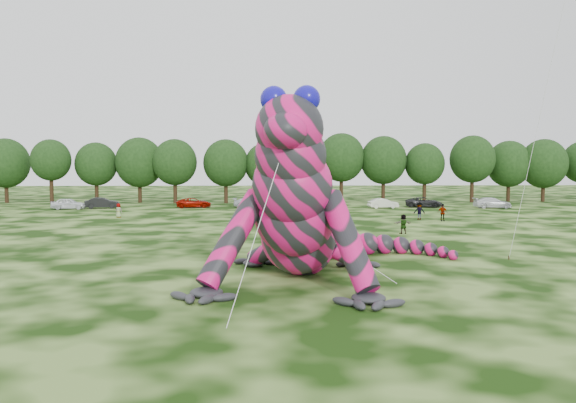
% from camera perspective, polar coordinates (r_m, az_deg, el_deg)
% --- Properties ---
extents(ground, '(240.00, 240.00, 0.00)m').
position_cam_1_polar(ground, '(27.72, 6.44, -8.63)').
color(ground, '#16330A').
rests_on(ground, ground).
extents(inflatable_gecko, '(19.35, 21.77, 9.58)m').
position_cam_1_polar(inflatable_gecko, '(30.40, 1.42, 1.62)').
color(inflatable_gecko, '#D7126A').
rests_on(inflatable_gecko, ground).
extents(tree_2, '(7.04, 6.34, 9.64)m').
position_cam_1_polar(tree_2, '(93.94, -26.74, 2.82)').
color(tree_2, black).
rests_on(tree_2, ground).
extents(tree_3, '(5.81, 5.23, 9.44)m').
position_cam_1_polar(tree_3, '(89.57, -22.93, 2.83)').
color(tree_3, black).
rests_on(tree_3, ground).
extents(tree_4, '(6.22, 5.60, 9.06)m').
position_cam_1_polar(tree_4, '(89.19, -18.90, 2.81)').
color(tree_4, black).
rests_on(tree_4, ground).
extents(tree_5, '(7.16, 6.44, 9.80)m').
position_cam_1_polar(tree_5, '(87.28, -14.85, 3.11)').
color(tree_5, black).
rests_on(tree_5, ground).
extents(tree_6, '(6.52, 5.86, 9.49)m').
position_cam_1_polar(tree_6, '(84.51, -11.41, 3.04)').
color(tree_6, black).
rests_on(tree_6, ground).
extents(tree_7, '(6.68, 6.01, 9.48)m').
position_cam_1_polar(tree_7, '(83.76, -6.34, 3.08)').
color(tree_7, black).
rests_on(tree_7, ground).
extents(tree_8, '(6.14, 5.53, 8.94)m').
position_cam_1_polar(tree_8, '(83.74, -2.32, 2.92)').
color(tree_8, black).
rests_on(tree_8, ground).
extents(tree_9, '(5.27, 4.74, 8.68)m').
position_cam_1_polar(tree_9, '(84.26, 1.28, 2.83)').
color(tree_9, black).
rests_on(tree_9, ground).
extents(tree_10, '(7.09, 6.38, 10.50)m').
position_cam_1_polar(tree_10, '(86.10, 5.45, 3.45)').
color(tree_10, black).
rests_on(tree_10, ground).
extents(tree_11, '(7.01, 6.31, 10.07)m').
position_cam_1_polar(tree_11, '(86.81, 9.67, 3.27)').
color(tree_11, black).
rests_on(tree_11, ground).
extents(tree_12, '(5.99, 5.39, 8.97)m').
position_cam_1_polar(tree_12, '(87.87, 13.71, 2.87)').
color(tree_12, black).
rests_on(tree_12, ground).
extents(tree_13, '(6.83, 6.15, 10.13)m').
position_cam_1_polar(tree_13, '(89.51, 18.22, 3.17)').
color(tree_13, black).
rests_on(tree_13, ground).
extents(tree_14, '(6.82, 6.14, 9.40)m').
position_cam_1_polar(tree_14, '(93.37, 21.51, 2.89)').
color(tree_14, black).
rests_on(tree_14, ground).
extents(tree_15, '(7.17, 6.45, 9.63)m').
position_cam_1_polar(tree_15, '(94.65, 24.53, 2.89)').
color(tree_15, black).
rests_on(tree_15, ground).
extents(car_0, '(4.45, 2.20, 1.46)m').
position_cam_1_polar(car_0, '(77.71, -21.40, -0.20)').
color(car_0, white).
rests_on(car_0, ground).
extents(car_1, '(4.61, 2.37, 1.45)m').
position_cam_1_polar(car_1, '(77.60, -18.36, -0.14)').
color(car_1, black).
rests_on(car_1, ground).
extents(car_2, '(4.98, 2.89, 1.30)m').
position_cam_1_polar(car_2, '(76.06, -9.54, -0.13)').
color(car_2, '#910C01').
rests_on(car_2, ground).
extents(car_3, '(4.65, 2.45, 1.29)m').
position_cam_1_polar(car_3, '(75.41, -3.88, -0.12)').
color(car_3, silver).
rests_on(car_3, ground).
extents(car_4, '(3.93, 1.81, 1.31)m').
position_cam_1_polar(car_4, '(75.04, 2.63, -0.13)').
color(car_4, '#151844').
rests_on(car_4, ground).
extents(car_5, '(4.14, 2.01, 1.31)m').
position_cam_1_polar(car_5, '(74.98, 9.64, -0.18)').
color(car_5, silver).
rests_on(car_5, ground).
extents(car_6, '(5.24, 3.11, 1.37)m').
position_cam_1_polar(car_6, '(77.76, 13.64, -0.07)').
color(car_6, black).
rests_on(car_6, ground).
extents(car_7, '(5.01, 2.33, 1.42)m').
position_cam_1_polar(car_7, '(78.89, 20.05, -0.13)').
color(car_7, silver).
rests_on(car_7, ground).
extents(spectator_5, '(1.60, 0.75, 1.66)m').
position_cam_1_polar(spectator_5, '(48.56, 11.63, -2.25)').
color(spectator_5, gray).
rests_on(spectator_5, ground).
extents(spectator_4, '(0.89, 0.75, 1.56)m').
position_cam_1_polar(spectator_4, '(64.26, -16.83, -0.88)').
color(spectator_4, gray).
rests_on(spectator_4, ground).
extents(spectator_1, '(1.09, 0.96, 1.87)m').
position_cam_1_polar(spectator_1, '(50.37, -4.41, -1.84)').
color(spectator_1, gray).
rests_on(spectator_1, ground).
extents(spectator_2, '(1.27, 0.82, 1.85)m').
position_cam_1_polar(spectator_2, '(60.67, 13.19, -0.95)').
color(spectator_2, gray).
rests_on(spectator_2, ground).
extents(spectator_3, '(1.04, 0.44, 1.77)m').
position_cam_1_polar(spectator_3, '(59.92, 15.42, -1.09)').
color(spectator_3, gray).
rests_on(spectator_3, ground).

